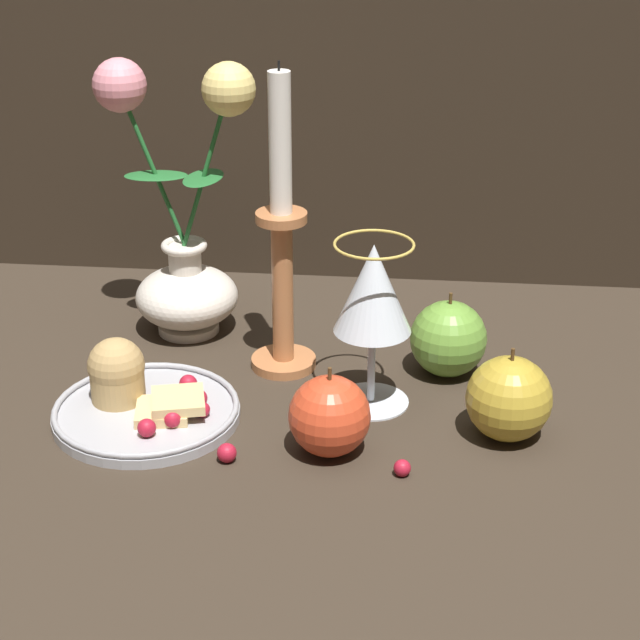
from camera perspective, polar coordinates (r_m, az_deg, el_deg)
ground_plane at (r=1.10m, az=-1.80°, el=-4.39°), size 2.40×2.40×0.00m
vase at (r=1.21m, az=-7.30°, el=4.18°), size 0.18×0.12×0.31m
plate_with_pastries at (r=1.08m, az=-9.62°, el=-4.14°), size 0.19×0.19×0.08m
wine_glass at (r=1.05m, az=2.84°, el=1.33°), size 0.08×0.08×0.18m
candlestick at (r=1.11m, az=-2.04°, el=3.59°), size 0.07×0.07×0.33m
apple_beside_vase at (r=1.14m, az=6.86°, el=-0.99°), size 0.08×0.08×0.09m
apple_near_glass at (r=1.04m, az=10.04°, el=-4.15°), size 0.08×0.08×0.10m
apple_at_table_edge at (r=1.00m, az=0.51°, el=-5.15°), size 0.08×0.08×0.09m
berry_near_plate at (r=1.00m, az=-4.99°, el=-7.08°), size 0.02×0.02×0.02m
berry_front_center at (r=0.98m, az=4.41°, el=-7.88°), size 0.02×0.02×0.02m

